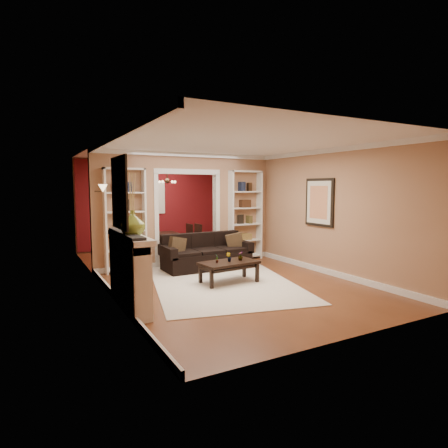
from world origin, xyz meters
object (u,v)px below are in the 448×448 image
bookshelf_right (245,215)px  fireplace (130,271)px  dining_table (168,244)px  bookshelf_left (125,220)px  coffee_table (229,272)px  sofa (207,251)px

bookshelf_right → fireplace: (-3.64, -2.53, -0.57)m
bookshelf_right → fireplace: 4.47m
dining_table → fireplace: bearing=152.9°
bookshelf_left → dining_table: bearing=45.5°
coffee_table → fireplace: 2.20m
coffee_table → bookshelf_right: bearing=45.7°
sofa → coffee_table: sofa is taller
coffee_table → bookshelf_right: size_ratio=0.49×
bookshelf_right → fireplace: bearing=-145.2°
coffee_table → bookshelf_left: bearing=122.9°
coffee_table → dining_table: (0.02, 3.53, 0.07)m
bookshelf_left → fireplace: (-0.54, -2.53, -0.57)m
coffee_table → bookshelf_left: 2.65m
bookshelf_left → dining_table: bookshelf_left is taller
bookshelf_right → sofa: bearing=-157.3°
sofa → dining_table: 2.18m
coffee_table → bookshelf_left: bookshelf_left is taller
bookshelf_right → coffee_table: bearing=-128.7°
coffee_table → fireplace: (-2.09, -0.59, 0.37)m
bookshelf_left → coffee_table: bearing=-51.5°
sofa → fireplace: (-2.26, -1.95, 0.18)m
sofa → bookshelf_left: (-1.72, 0.58, 0.75)m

